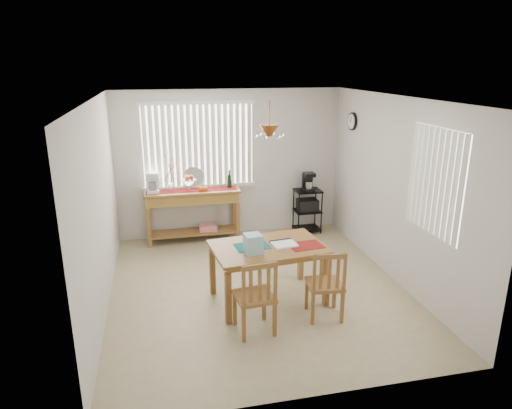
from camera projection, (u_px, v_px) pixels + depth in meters
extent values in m
cube|color=tan|center=(257.00, 288.00, 6.41)|extent=(4.00, 4.50, 0.01)
cube|color=silver|center=(230.00, 163.00, 8.16)|extent=(4.00, 0.10, 2.60)
cube|color=silver|center=(316.00, 275.00, 3.87)|extent=(4.00, 0.10, 2.60)
cube|color=silver|center=(95.00, 209.00, 5.60)|extent=(0.10, 4.50, 2.60)
cube|color=silver|center=(399.00, 190.00, 6.44)|extent=(0.10, 4.50, 2.60)
cube|color=white|center=(258.00, 94.00, 5.62)|extent=(4.00, 4.50, 0.10)
cube|color=white|center=(198.00, 145.00, 7.89)|extent=(1.90, 0.01, 1.40)
cube|color=white|center=(145.00, 148.00, 7.70)|extent=(0.07, 0.03, 1.40)
cube|color=white|center=(152.00, 147.00, 7.72)|extent=(0.07, 0.03, 1.40)
cube|color=white|center=(158.00, 147.00, 7.74)|extent=(0.07, 0.03, 1.40)
cube|color=white|center=(164.00, 147.00, 7.77)|extent=(0.07, 0.03, 1.40)
cube|color=white|center=(171.00, 147.00, 7.79)|extent=(0.07, 0.03, 1.40)
cube|color=white|center=(177.00, 146.00, 7.81)|extent=(0.07, 0.03, 1.40)
cube|color=white|center=(183.00, 146.00, 7.83)|extent=(0.07, 0.03, 1.40)
cube|color=white|center=(189.00, 146.00, 7.85)|extent=(0.07, 0.03, 1.40)
cube|color=white|center=(195.00, 146.00, 7.87)|extent=(0.07, 0.03, 1.40)
cube|color=white|center=(202.00, 145.00, 7.90)|extent=(0.07, 0.03, 1.40)
cube|color=white|center=(208.00, 145.00, 7.92)|extent=(0.07, 0.03, 1.40)
cube|color=white|center=(214.00, 145.00, 7.94)|extent=(0.07, 0.03, 1.40)
cube|color=white|center=(220.00, 145.00, 7.96)|extent=(0.07, 0.03, 1.40)
cube|color=white|center=(226.00, 145.00, 7.98)|extent=(0.07, 0.03, 1.40)
cube|color=white|center=(232.00, 144.00, 8.00)|extent=(0.07, 0.03, 1.40)
cube|color=white|center=(238.00, 144.00, 8.03)|extent=(0.07, 0.03, 1.40)
cube|color=white|center=(243.00, 144.00, 8.05)|extent=(0.07, 0.03, 1.40)
cube|color=white|center=(249.00, 144.00, 8.07)|extent=(0.07, 0.03, 1.40)
cube|color=white|center=(200.00, 187.00, 8.09)|extent=(1.98, 0.06, 0.06)
cube|color=white|center=(197.00, 103.00, 7.65)|extent=(1.98, 0.06, 0.06)
cube|color=white|center=(435.00, 182.00, 5.48)|extent=(0.01, 1.10, 1.30)
cube|color=white|center=(461.00, 193.00, 5.02)|extent=(0.03, 0.07, 1.30)
cube|color=white|center=(455.00, 190.00, 5.12)|extent=(0.03, 0.07, 1.30)
cube|color=white|center=(449.00, 188.00, 5.22)|extent=(0.03, 0.07, 1.30)
cube|color=white|center=(443.00, 185.00, 5.33)|extent=(0.03, 0.07, 1.30)
cube|color=white|center=(437.00, 183.00, 5.43)|extent=(0.03, 0.07, 1.30)
cube|color=white|center=(432.00, 181.00, 5.53)|extent=(0.03, 0.07, 1.30)
cube|color=white|center=(427.00, 179.00, 5.63)|extent=(0.03, 0.07, 1.30)
cube|color=white|center=(422.00, 177.00, 5.74)|extent=(0.03, 0.07, 1.30)
cube|color=white|center=(417.00, 175.00, 5.84)|extent=(0.03, 0.07, 1.30)
cube|color=white|center=(413.00, 173.00, 5.94)|extent=(0.03, 0.07, 1.30)
cylinder|color=black|center=(352.00, 121.00, 7.64)|extent=(0.04, 0.30, 0.30)
cylinder|color=white|center=(351.00, 121.00, 7.63)|extent=(0.01, 0.25, 0.25)
cylinder|color=brown|center=(269.00, 115.00, 5.38)|extent=(0.01, 0.01, 0.34)
cone|color=brown|center=(269.00, 130.00, 5.43)|extent=(0.24, 0.24, 0.14)
sphere|color=white|center=(282.00, 135.00, 5.48)|extent=(0.05, 0.05, 0.05)
sphere|color=white|center=(273.00, 134.00, 5.59)|extent=(0.05, 0.05, 0.05)
sphere|color=white|center=(260.00, 134.00, 5.56)|extent=(0.05, 0.05, 0.05)
sphere|color=white|center=(256.00, 136.00, 5.41)|extent=(0.05, 0.05, 0.05)
sphere|color=white|center=(265.00, 137.00, 5.30)|extent=(0.05, 0.05, 0.05)
sphere|color=white|center=(279.00, 137.00, 5.33)|extent=(0.05, 0.05, 0.05)
cube|color=olive|center=(192.00, 192.00, 7.86)|extent=(1.63, 0.46, 0.04)
cube|color=#A47C35|center=(192.00, 198.00, 7.89)|extent=(1.57, 0.42, 0.16)
cube|color=olive|center=(149.00, 228.00, 7.70)|extent=(0.06, 0.06, 0.70)
cube|color=olive|center=(238.00, 222.00, 8.01)|extent=(0.06, 0.06, 0.70)
cube|color=olive|center=(149.00, 221.00, 8.03)|extent=(0.06, 0.06, 0.70)
cube|color=olive|center=(234.00, 215.00, 8.34)|extent=(0.06, 0.06, 0.70)
cube|color=olive|center=(194.00, 232.00, 8.08)|extent=(1.51, 0.40, 0.03)
cube|color=red|center=(208.00, 227.00, 8.11)|extent=(0.31, 0.22, 0.10)
cube|color=maroon|center=(192.00, 190.00, 7.85)|extent=(1.55, 0.25, 0.01)
cube|color=white|center=(153.00, 191.00, 7.71)|extent=(0.20, 0.24, 0.05)
cube|color=white|center=(153.00, 183.00, 7.75)|extent=(0.20, 0.08, 0.31)
cube|color=white|center=(152.00, 174.00, 7.60)|extent=(0.20, 0.22, 0.07)
cylinder|color=white|center=(153.00, 186.00, 7.65)|extent=(0.13, 0.13, 0.13)
cylinder|color=white|center=(189.00, 188.00, 7.81)|extent=(0.05, 0.05, 0.10)
cone|color=white|center=(189.00, 183.00, 7.78)|extent=(0.27, 0.27, 0.09)
sphere|color=#AB1618|center=(192.00, 177.00, 7.76)|extent=(0.08, 0.08, 0.08)
sphere|color=#AB1618|center=(187.00, 177.00, 7.79)|extent=(0.08, 0.08, 0.08)
sphere|color=#AB1618|center=(187.00, 178.00, 7.71)|extent=(0.08, 0.08, 0.08)
sphere|color=orange|center=(201.00, 189.00, 7.79)|extent=(0.08, 0.08, 0.08)
sphere|color=orange|center=(205.00, 189.00, 7.81)|extent=(0.08, 0.08, 0.08)
cylinder|color=silver|center=(194.00, 177.00, 7.98)|extent=(0.37, 0.09, 0.36)
cylinder|color=white|center=(171.00, 187.00, 7.80)|extent=(0.08, 0.08, 0.14)
cylinder|color=#4C3823|center=(170.00, 170.00, 7.71)|extent=(0.09, 0.04, 0.45)
cylinder|color=#4C3823|center=(170.00, 168.00, 7.71)|extent=(0.14, 0.06, 0.49)
cylinder|color=#4C3823|center=(170.00, 171.00, 7.72)|extent=(0.18, 0.08, 0.37)
cylinder|color=#4C3823|center=(169.00, 167.00, 7.70)|extent=(0.06, 0.03, 0.56)
cylinder|color=#4C3823|center=(170.00, 172.00, 7.73)|extent=(0.22, 0.10, 0.31)
cylinder|color=black|center=(229.00, 181.00, 8.00)|extent=(0.08, 0.08, 0.23)
cylinder|color=black|center=(229.00, 172.00, 7.95)|extent=(0.03, 0.03, 0.08)
cylinder|color=black|center=(299.00, 214.00, 8.23)|extent=(0.02, 0.02, 0.80)
cylinder|color=black|center=(322.00, 213.00, 8.32)|extent=(0.02, 0.02, 0.80)
cylinder|color=black|center=(293.00, 209.00, 8.55)|extent=(0.02, 0.02, 0.80)
cylinder|color=black|center=(315.00, 207.00, 8.64)|extent=(0.02, 0.02, 0.80)
cube|color=black|center=(308.00, 191.00, 8.32)|extent=(0.47, 0.38, 0.03)
cube|color=black|center=(307.00, 211.00, 8.43)|extent=(0.47, 0.38, 0.02)
cube|color=black|center=(307.00, 228.00, 8.54)|extent=(0.47, 0.38, 0.02)
cube|color=black|center=(307.00, 205.00, 8.40)|extent=(0.36, 0.28, 0.21)
cube|color=black|center=(308.00, 189.00, 8.29)|extent=(0.19, 0.23, 0.05)
cube|color=black|center=(307.00, 182.00, 8.33)|extent=(0.19, 0.08, 0.28)
cube|color=black|center=(309.00, 174.00, 8.21)|extent=(0.19, 0.21, 0.07)
cylinder|color=silver|center=(309.00, 185.00, 8.26)|extent=(0.12, 0.12, 0.12)
cube|color=olive|center=(268.00, 247.00, 5.88)|extent=(1.52, 1.07, 0.04)
cube|color=#A47C35|center=(268.00, 251.00, 5.89)|extent=(1.41, 0.96, 0.06)
cube|color=olive|center=(228.00, 298.00, 5.44)|extent=(0.08, 0.08, 0.66)
cube|color=olive|center=(326.00, 282.00, 5.84)|extent=(0.08, 0.08, 0.66)
cube|color=olive|center=(212.00, 271.00, 6.16)|extent=(0.08, 0.08, 0.66)
cube|color=olive|center=(301.00, 258.00, 6.56)|extent=(0.08, 0.08, 0.66)
cube|color=#126367|center=(252.00, 246.00, 5.85)|extent=(0.46, 0.35, 0.01)
cube|color=maroon|center=(306.00, 246.00, 5.87)|extent=(0.46, 0.35, 0.01)
cube|color=white|center=(284.00, 244.00, 5.88)|extent=(0.33, 0.28, 0.03)
cube|color=black|center=(281.00, 241.00, 6.00)|extent=(0.31, 0.07, 0.03)
cube|color=#8BC5CA|center=(253.00, 244.00, 5.62)|extent=(0.23, 0.23, 0.24)
cube|color=olive|center=(254.00, 296.00, 5.26)|extent=(0.47, 0.47, 0.04)
cube|color=olive|center=(264.00, 304.00, 5.55)|extent=(0.05, 0.05, 0.42)
cube|color=olive|center=(235.00, 309.00, 5.44)|extent=(0.05, 0.05, 0.42)
cube|color=olive|center=(275.00, 320.00, 5.21)|extent=(0.05, 0.05, 0.42)
cube|color=olive|center=(244.00, 325.00, 5.10)|extent=(0.05, 0.05, 0.42)
cube|color=olive|center=(276.00, 281.00, 5.06)|extent=(0.04, 0.04, 0.47)
cube|color=olive|center=(244.00, 286.00, 4.95)|extent=(0.04, 0.04, 0.47)
cube|color=olive|center=(260.00, 267.00, 4.94)|extent=(0.39, 0.07, 0.06)
cube|color=olive|center=(269.00, 284.00, 5.04)|extent=(0.04, 0.02, 0.38)
cube|color=olive|center=(260.00, 286.00, 5.01)|extent=(0.04, 0.02, 0.38)
cube|color=olive|center=(251.00, 287.00, 4.98)|extent=(0.04, 0.02, 0.38)
cube|color=olive|center=(325.00, 284.00, 5.57)|extent=(0.47, 0.47, 0.04)
cube|color=olive|center=(334.00, 293.00, 5.82)|extent=(0.04, 0.04, 0.41)
cube|color=olive|center=(307.00, 294.00, 5.79)|extent=(0.04, 0.04, 0.41)
cube|color=olive|center=(342.00, 308.00, 5.48)|extent=(0.04, 0.04, 0.41)
cube|color=olive|center=(313.00, 309.00, 5.45)|extent=(0.04, 0.04, 0.41)
cube|color=olive|center=(345.00, 272.00, 5.33)|extent=(0.04, 0.04, 0.46)
cube|color=olive|center=(314.00, 273.00, 5.30)|extent=(0.04, 0.04, 0.46)
cube|color=olive|center=(330.00, 257.00, 5.25)|extent=(0.38, 0.08, 0.06)
cube|color=olive|center=(338.00, 274.00, 5.33)|extent=(0.04, 0.02, 0.37)
cube|color=olive|center=(329.00, 274.00, 5.32)|extent=(0.04, 0.02, 0.37)
cube|color=olive|center=(321.00, 275.00, 5.31)|extent=(0.04, 0.02, 0.37)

